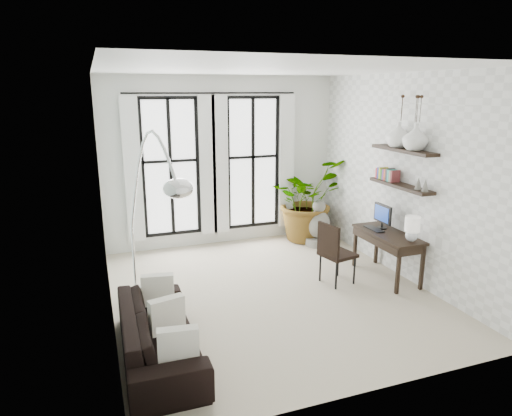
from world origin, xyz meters
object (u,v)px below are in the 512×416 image
sofa (159,333)px  plant (306,199)px  desk_chair (334,250)px  arc_lamp (150,176)px  buddha (318,226)px  desk (390,237)px

sofa → plant: plant is taller
plant → desk_chair: (-0.58, -2.15, -0.27)m
plant → arc_lamp: size_ratio=0.67×
sofa → arc_lamp: (0.10, 0.82, 1.63)m
plant → buddha: (0.06, -0.43, -0.45)m
desk → buddha: size_ratio=1.41×
plant → desk_chair: size_ratio=1.69×
sofa → desk: bearing=-74.1°
plant → buddha: 0.62m
desk → plant: bearing=98.5°
sofa → arc_lamp: 1.83m
desk_chair → arc_lamp: bearing=173.6°
sofa → buddha: 4.49m
buddha → sofa: bearing=-140.7°
desk → sofa: bearing=-165.2°
sofa → plant: (3.41, 3.27, 0.53)m
plant → desk: (0.34, -2.28, -0.12)m
desk_chair → plant: bearing=62.5°
arc_lamp → buddha: (3.37, 2.02, -1.55)m
desk → arc_lamp: 3.85m
sofa → desk_chair: (2.83, 1.12, 0.26)m
arc_lamp → buddha: arc_lamp is taller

